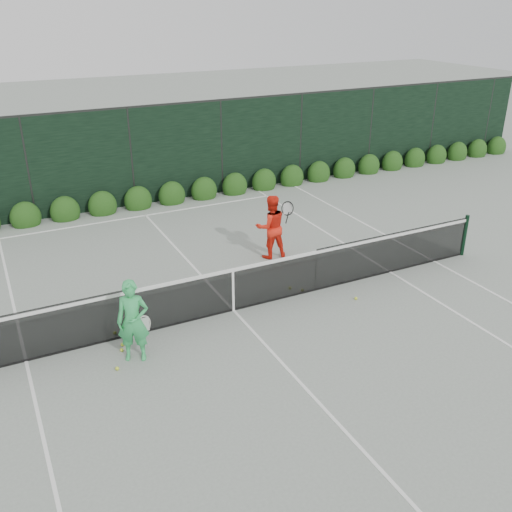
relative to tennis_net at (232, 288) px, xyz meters
name	(u,v)px	position (x,y,z in m)	size (l,w,h in m)	color
ground	(233,311)	(0.02, 0.00, -0.53)	(80.00, 80.00, 0.00)	gray
tennis_net	(232,288)	(0.00, 0.00, 0.00)	(12.90, 0.10, 1.07)	black
player_woman	(133,321)	(-2.27, -0.79, 0.25)	(0.69, 0.56, 1.56)	#36B961
player_man	(271,227)	(2.00, 2.08, 0.28)	(0.93, 0.71, 1.62)	red
court_lines	(233,310)	(0.02, 0.00, -0.53)	(11.03, 23.83, 0.01)	white
windscreen_fence	(302,304)	(0.02, -2.71, 0.98)	(32.00, 21.07, 3.06)	black
hedge_row	(138,201)	(0.02, 7.15, -0.30)	(31.66, 0.65, 0.94)	#15380F
tennis_balls	(212,322)	(-0.58, -0.27, -0.50)	(5.35, 1.37, 0.07)	#CEE232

